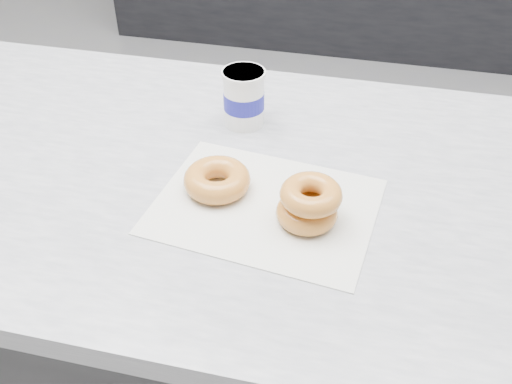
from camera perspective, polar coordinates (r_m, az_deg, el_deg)
ground at (r=2.04m, az=-2.37°, el=-7.62°), size 5.00×5.00×0.00m
counter at (r=1.33m, az=-9.73°, el=-12.53°), size 3.06×0.76×0.90m
wax_paper at (r=0.90m, az=0.92°, el=-1.42°), size 0.37×0.30×0.00m
donut_single at (r=0.92m, az=-3.91°, el=1.24°), size 0.13×0.13×0.04m
donut_stack at (r=0.85m, az=5.31°, el=-1.15°), size 0.13×0.13×0.07m
coffee_cup at (r=1.07m, az=-1.22°, el=9.46°), size 0.10×0.10×0.11m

